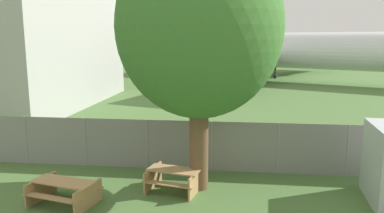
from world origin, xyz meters
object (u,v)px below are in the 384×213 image
Objects in this scene: picnic_bench_near_cabin at (64,190)px; tree_left_of_cabin at (199,28)px; picnic_bench_open_grass at (174,177)px; airplane at (280,51)px.

tree_left_of_cabin reaches higher than picnic_bench_near_cabin.
picnic_bench_near_cabin is 1.11× the size of picnic_bench_open_grass.
picnic_bench_near_cabin is at bearing -155.58° from picnic_bench_open_grass.
airplane is 38.26m from picnic_bench_near_cabin.
tree_left_of_cabin is at bearing 24.11° from picnic_bench_near_cabin.
picnic_bench_open_grass is (3.22, 1.46, -0.01)m from picnic_bench_near_cabin.
picnic_bench_open_grass is 0.24× the size of tree_left_of_cabin.
tree_left_of_cabin is at bearing 22.83° from picnic_bench_open_grass.
airplane reaches higher than picnic_bench_open_grass.
picnic_bench_open_grass is at bearing -76.34° from airplane.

